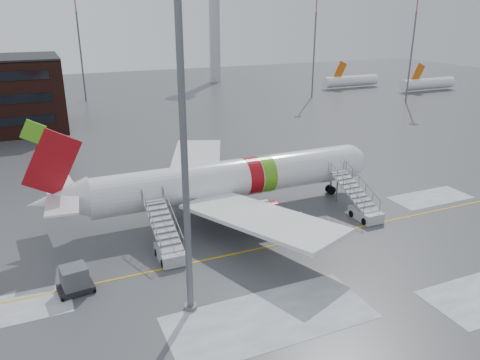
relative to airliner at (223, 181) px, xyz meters
name	(u,v)px	position (x,y,z in m)	size (l,w,h in m)	color
ground	(279,239)	(2.35, -7.55, -3.42)	(260.00, 260.00, 0.00)	#494C4F
airliner	(223,181)	(0.00, 0.00, 0.00)	(35.03, 32.97, 11.18)	white
airstair_fwd	(361,207)	(12.16, -6.54, -2.35)	(2.05, 7.70, 3.48)	#B3B7BB
airstair_aft	(168,244)	(-7.64, -6.54, -2.35)	(2.05, 7.70, 3.48)	#ACAEB4
pushback_tug	(300,222)	(5.21, -6.45, -2.81)	(2.53, 2.01, 1.37)	black
uld_container	(75,280)	(-15.28, -9.08, -2.47)	(2.69, 2.11, 2.03)	black
light_mast_near	(183,118)	(-8.22, -14.45, 9.97)	(1.20, 1.20, 25.92)	#595B60
control_tower	(214,13)	(32.35, 87.45, 15.33)	(6.40, 6.40, 30.00)	#B2B5BA
light_mast_far_ne	(315,36)	(44.35, 54.45, 10.42)	(1.20, 1.20, 24.25)	#595B60
light_mast_far_n	(79,38)	(-5.65, 70.45, 10.42)	(1.20, 1.20, 24.25)	#595B60
light_mast_far_e	(413,38)	(60.35, 40.45, 10.42)	(1.20, 1.20, 24.25)	#595B60
distant_aircraft	(376,90)	(64.85, 56.45, -3.42)	(35.00, 18.00, 8.00)	#D8590C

